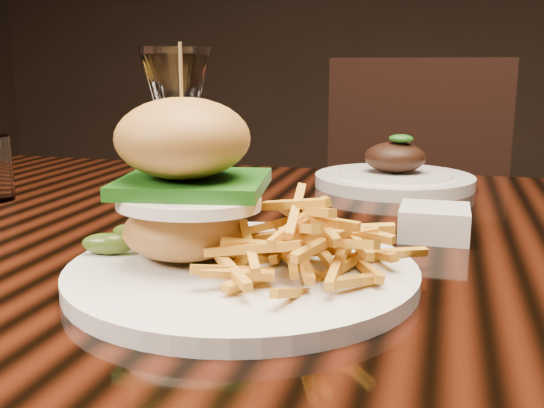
% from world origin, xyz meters
% --- Properties ---
extents(dining_table, '(1.60, 0.90, 0.75)m').
position_xyz_m(dining_table, '(0.00, 0.00, 0.67)').
color(dining_table, black).
rests_on(dining_table, ground).
extents(burger_plate, '(0.31, 0.30, 0.20)m').
position_xyz_m(burger_plate, '(-0.02, -0.17, 0.80)').
color(burger_plate, silver).
rests_on(burger_plate, dining_table).
extents(ramekin, '(0.08, 0.08, 0.03)m').
position_xyz_m(ramekin, '(0.14, 0.02, 0.77)').
color(ramekin, silver).
rests_on(ramekin, dining_table).
extents(wine_glass, '(0.07, 0.07, 0.20)m').
position_xyz_m(wine_glass, '(-0.12, -0.06, 0.90)').
color(wine_glass, white).
rests_on(wine_glass, dining_table).
extents(far_dish, '(0.24, 0.24, 0.08)m').
position_xyz_m(far_dish, '(0.08, 0.31, 0.77)').
color(far_dish, silver).
rests_on(far_dish, dining_table).
extents(chair_far, '(0.49, 0.49, 0.95)m').
position_xyz_m(chair_far, '(0.07, 0.89, 0.54)').
color(chair_far, black).
rests_on(chair_far, ground).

